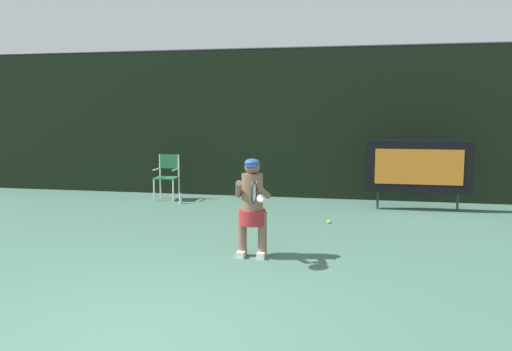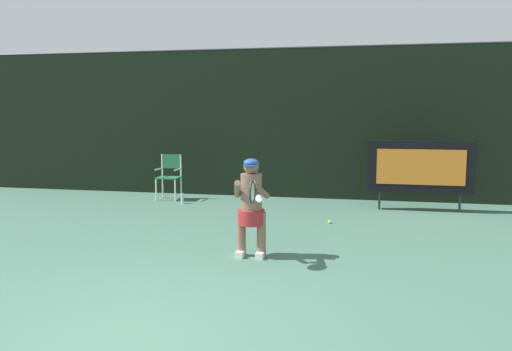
{
  "view_description": "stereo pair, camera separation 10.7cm",
  "coord_description": "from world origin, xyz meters",
  "px_view_note": "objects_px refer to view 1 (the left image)",
  "views": [
    {
      "loc": [
        2.05,
        -4.38,
        2.13
      ],
      "look_at": [
        0.29,
        4.25,
        1.05
      ],
      "focal_mm": 37.17,
      "sensor_mm": 36.0,
      "label": 1
    },
    {
      "loc": [
        2.16,
        -4.36,
        2.13
      ],
      "look_at": [
        0.29,
        4.25,
        1.05
      ],
      "focal_mm": 37.17,
      "sensor_mm": 36.0,
      "label": 2
    }
  ],
  "objects_px": {
    "scoreboard": "(418,167)",
    "umpire_chair": "(167,174)",
    "tennis_ball_loose": "(329,222)",
    "water_bottle": "(180,198)",
    "tennis_player": "(252,204)",
    "tennis_racket": "(254,192)"
  },
  "relations": [
    {
      "from": "tennis_player",
      "to": "tennis_ball_loose",
      "type": "bearing_deg",
      "value": 69.39
    },
    {
      "from": "scoreboard",
      "to": "tennis_player",
      "type": "relative_size",
      "value": 1.52
    },
    {
      "from": "scoreboard",
      "to": "tennis_ball_loose",
      "type": "relative_size",
      "value": 32.35
    },
    {
      "from": "umpire_chair",
      "to": "tennis_player",
      "type": "bearing_deg",
      "value": -56.04
    },
    {
      "from": "scoreboard",
      "to": "tennis_player",
      "type": "height_order",
      "value": "scoreboard"
    },
    {
      "from": "scoreboard",
      "to": "umpire_chair",
      "type": "relative_size",
      "value": 2.04
    },
    {
      "from": "umpire_chair",
      "to": "tennis_ball_loose",
      "type": "xyz_separation_m",
      "value": [
        4.0,
        -1.98,
        -0.58
      ]
    },
    {
      "from": "tennis_racket",
      "to": "umpire_chair",
      "type": "bearing_deg",
      "value": 137.66
    },
    {
      "from": "water_bottle",
      "to": "tennis_player",
      "type": "bearing_deg",
      "value": -57.71
    },
    {
      "from": "scoreboard",
      "to": "umpire_chair",
      "type": "distance_m",
      "value": 5.77
    },
    {
      "from": "umpire_chair",
      "to": "tennis_player",
      "type": "height_order",
      "value": "tennis_player"
    },
    {
      "from": "scoreboard",
      "to": "water_bottle",
      "type": "relative_size",
      "value": 8.3
    },
    {
      "from": "water_bottle",
      "to": "tennis_ball_loose",
      "type": "height_order",
      "value": "water_bottle"
    },
    {
      "from": "tennis_racket",
      "to": "tennis_ball_loose",
      "type": "bearing_deg",
      "value": 90.15
    },
    {
      "from": "umpire_chair",
      "to": "tennis_ball_loose",
      "type": "bearing_deg",
      "value": -26.4
    },
    {
      "from": "umpire_chair",
      "to": "water_bottle",
      "type": "relative_size",
      "value": 4.08
    },
    {
      "from": "umpire_chair",
      "to": "water_bottle",
      "type": "distance_m",
      "value": 0.85
    },
    {
      "from": "umpire_chair",
      "to": "water_bottle",
      "type": "height_order",
      "value": "umpire_chair"
    },
    {
      "from": "scoreboard",
      "to": "tennis_racket",
      "type": "xyz_separation_m",
      "value": [
        -2.58,
        -4.75,
        0.09
      ]
    },
    {
      "from": "umpire_chair",
      "to": "water_bottle",
      "type": "xyz_separation_m",
      "value": [
        0.49,
        -0.48,
        -0.5
      ]
    },
    {
      "from": "scoreboard",
      "to": "tennis_player",
      "type": "bearing_deg",
      "value": -122.51
    },
    {
      "from": "tennis_player",
      "to": "tennis_racket",
      "type": "xyz_separation_m",
      "value": [
        0.13,
        -0.49,
        0.26
      ]
    }
  ]
}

